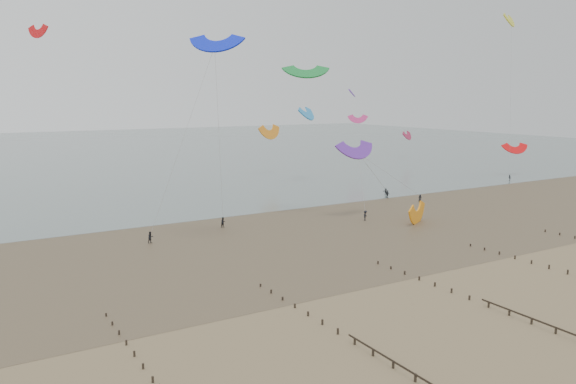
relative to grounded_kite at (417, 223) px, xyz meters
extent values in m
plane|color=brown|center=(-26.46, -28.13, 0.00)|extent=(500.00, 500.00, 0.00)
plane|color=#475654|center=(-26.46, 171.87, 0.03)|extent=(500.00, 500.00, 0.00)
plane|color=#473A28|center=(-26.46, 6.87, 0.01)|extent=(500.00, 500.00, 0.00)
ellipsoid|color=slate|center=(-44.46, -6.13, 0.01)|extent=(23.60, 14.36, 0.01)
ellipsoid|color=slate|center=(-14.46, 9.87, 0.01)|extent=(33.64, 18.32, 0.01)
ellipsoid|color=slate|center=(18.54, 1.87, 0.01)|extent=(19.65, 13.67, 0.01)
ellipsoid|color=slate|center=(-66.46, 11.87, 0.01)|extent=(26.95, 14.22, 0.01)
cube|color=black|center=(-58.46, -31.92, 0.26)|extent=(0.16, 0.16, 0.62)
cube|color=black|center=(-58.46, -29.29, 0.25)|extent=(0.16, 0.16, 0.59)
cube|color=black|center=(-58.46, -26.66, 0.23)|extent=(0.16, 0.16, 0.57)
cube|color=black|center=(-58.46, -24.03, 0.22)|extent=(0.16, 0.16, 0.54)
cube|color=black|center=(-58.46, -21.39, 0.20)|extent=(0.16, 0.16, 0.51)
cube|color=black|center=(-58.46, -18.76, 0.19)|extent=(0.16, 0.16, 0.48)
cube|color=black|center=(-58.46, -16.13, 0.17)|extent=(0.16, 0.16, 0.45)
cube|color=black|center=(-40.46, -42.45, 0.32)|extent=(0.16, 0.16, 0.74)
cube|color=black|center=(-40.46, -39.82, 0.31)|extent=(0.16, 0.16, 0.71)
cube|color=black|center=(-40.46, -37.18, 0.29)|extent=(0.16, 0.16, 0.68)
cube|color=black|center=(-40.46, -34.55, 0.28)|extent=(0.16, 0.16, 0.65)
cube|color=black|center=(-40.46, -31.92, 0.26)|extent=(0.16, 0.16, 0.62)
cube|color=black|center=(-40.46, -29.29, 0.25)|extent=(0.16, 0.16, 0.59)
cube|color=black|center=(-40.46, -26.66, 0.23)|extent=(0.16, 0.16, 0.57)
cube|color=black|center=(-40.46, -24.03, 0.22)|extent=(0.16, 0.16, 0.54)
cube|color=black|center=(-40.46, -21.39, 0.20)|extent=(0.16, 0.16, 0.51)
cube|color=black|center=(-40.46, -18.76, 0.19)|extent=(0.16, 0.16, 0.48)
cube|color=black|center=(-40.46, -16.13, 0.17)|extent=(0.16, 0.16, 0.45)
cube|color=black|center=(-22.46, -42.45, 0.32)|extent=(0.16, 0.16, 0.74)
cube|color=black|center=(-22.46, -39.82, 0.31)|extent=(0.16, 0.16, 0.71)
cube|color=black|center=(-22.46, -37.18, 0.29)|extent=(0.16, 0.16, 0.68)
cube|color=black|center=(-22.46, -34.55, 0.28)|extent=(0.16, 0.16, 0.65)
cube|color=black|center=(-22.46, -31.92, 0.26)|extent=(0.16, 0.16, 0.62)
cube|color=black|center=(-22.46, -29.29, 0.25)|extent=(0.16, 0.16, 0.59)
cube|color=black|center=(-22.46, -26.66, 0.23)|extent=(0.16, 0.16, 0.57)
cube|color=black|center=(-22.46, -24.03, 0.22)|extent=(0.16, 0.16, 0.54)
cube|color=black|center=(-22.46, -21.39, 0.20)|extent=(0.16, 0.16, 0.51)
cube|color=black|center=(-22.46, -18.76, 0.19)|extent=(0.16, 0.16, 0.48)
cube|color=black|center=(-22.46, -16.13, 0.17)|extent=(0.16, 0.16, 0.45)
cube|color=black|center=(-4.46, -31.92, 0.26)|extent=(0.16, 0.16, 0.62)
cube|color=black|center=(-4.46, -29.29, 0.25)|extent=(0.16, 0.16, 0.59)
cube|color=black|center=(-4.46, -26.66, 0.23)|extent=(0.16, 0.16, 0.57)
cube|color=black|center=(-4.46, -24.03, 0.22)|extent=(0.16, 0.16, 0.54)
cube|color=black|center=(-4.46, -21.39, 0.20)|extent=(0.16, 0.16, 0.51)
cube|color=black|center=(-4.46, -18.76, 0.19)|extent=(0.16, 0.16, 0.48)
cube|color=black|center=(-4.46, -16.13, 0.17)|extent=(0.16, 0.16, 0.45)
cube|color=black|center=(13.54, -21.39, 0.20)|extent=(0.16, 0.16, 0.51)
cube|color=black|center=(13.54, -18.76, 0.19)|extent=(0.16, 0.16, 0.48)
cube|color=black|center=(13.54, -16.13, 0.17)|extent=(0.16, 0.16, 0.45)
imported|color=black|center=(11.82, 21.99, 0.90)|extent=(0.58, 1.10, 1.79)
imported|color=black|center=(-45.63, 10.45, 0.93)|extent=(1.03, 0.87, 1.85)
imported|color=black|center=(15.06, 15.10, 0.80)|extent=(0.80, 0.92, 1.59)
imported|color=black|center=(-6.90, 6.26, 0.93)|extent=(1.39, 1.22, 1.86)
imported|color=black|center=(57.79, 25.68, 0.80)|extent=(0.98, 0.97, 1.59)
imported|color=black|center=(14.33, 25.53, 0.77)|extent=(1.48, 0.68, 1.54)
imported|color=black|center=(-31.59, 14.47, 0.92)|extent=(1.01, 0.85, 1.84)
camera|label=1|loc=(-70.27, -72.92, 22.36)|focal=35.00mm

